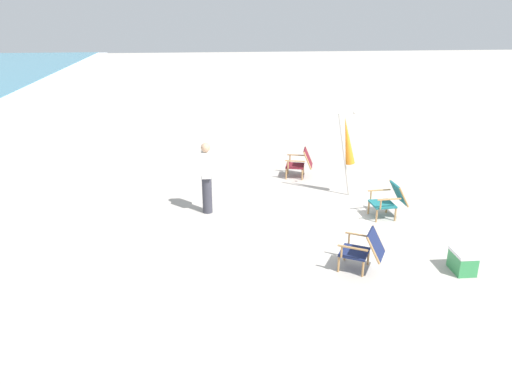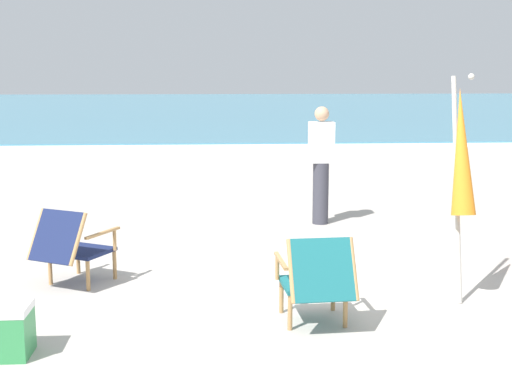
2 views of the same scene
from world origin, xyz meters
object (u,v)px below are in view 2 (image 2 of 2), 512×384
Objects in this scene: beach_chair_back_right at (317,278)px; umbrella_furled_orange at (461,154)px; beach_chair_front_right at (71,245)px; person_near_chairs at (321,164)px.

umbrella_furled_orange is at bearing 24.69° from beach_chair_back_right.
umbrella_furled_orange reaches higher than beach_chair_back_right.
beach_chair_front_right is (-2.26, 1.27, 0.00)m from beach_chair_back_right.
beach_chair_back_right is 0.85× the size of beach_chair_front_right.
person_near_chairs is at bearing 43.49° from beach_chair_front_right.
umbrella_furled_orange is 3.50m from person_near_chairs.
umbrella_furled_orange is (3.66, -0.63, 0.95)m from beach_chair_front_right.
beach_chair_back_right is 0.48× the size of person_near_chairs.
beach_chair_back_right is at bearing -99.08° from person_near_chairs.
beach_chair_front_right is 3.83m from umbrella_furled_orange.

